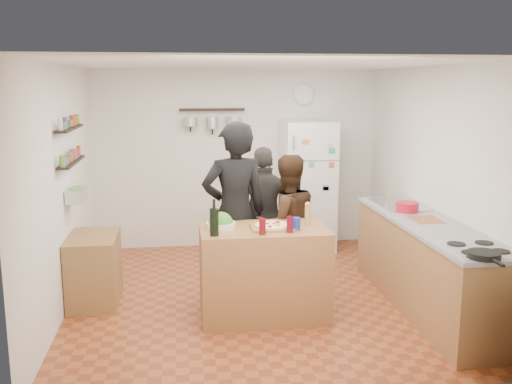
{
  "coord_description": "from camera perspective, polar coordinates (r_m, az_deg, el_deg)",
  "views": [
    {
      "loc": [
        -0.82,
        -5.9,
        2.31
      ],
      "look_at": [
        0.0,
        0.1,
        1.15
      ],
      "focal_mm": 40.0,
      "sensor_mm": 36.0,
      "label": 1
    }
  ],
  "objects": [
    {
      "name": "room_shell",
      "position": [
        6.42,
        -0.35,
        1.35
      ],
      "size": [
        4.2,
        4.2,
        4.2
      ],
      "color": "brown",
      "rests_on": "ground"
    },
    {
      "name": "prep_island",
      "position": [
        5.74,
        0.78,
        -8.02
      ],
      "size": [
        1.25,
        0.72,
        0.91
      ],
      "primitive_type": "cube",
      "color": "#985C37",
      "rests_on": "floor"
    },
    {
      "name": "pizza_board",
      "position": [
        5.6,
        1.63,
        -3.53
      ],
      "size": [
        0.42,
        0.34,
        0.02
      ],
      "primitive_type": "cube",
      "color": "brown",
      "rests_on": "prep_island"
    },
    {
      "name": "pizza",
      "position": [
        5.59,
        1.63,
        -3.34
      ],
      "size": [
        0.34,
        0.34,
        0.02
      ],
      "primitive_type": "cylinder",
      "color": "beige",
      "rests_on": "pizza_board"
    },
    {
      "name": "salad_bowl",
      "position": [
        5.6,
        -3.55,
        -3.34
      ],
      "size": [
        0.29,
        0.29,
        0.06
      ],
      "primitive_type": "cylinder",
      "color": "silver",
      "rests_on": "prep_island"
    },
    {
      "name": "wine_bottle",
      "position": [
        5.31,
        -4.2,
        -3.04
      ],
      "size": [
        0.08,
        0.08,
        0.25
      ],
      "primitive_type": "cylinder",
      "color": "black",
      "rests_on": "prep_island"
    },
    {
      "name": "wine_glass_near",
      "position": [
        5.35,
        0.64,
        -3.47
      ],
      "size": [
        0.06,
        0.06,
        0.15
      ],
      "primitive_type": "cylinder",
      "color": "#600810",
      "rests_on": "prep_island"
    },
    {
      "name": "wine_glass_far",
      "position": [
        5.43,
        3.41,
        -3.25
      ],
      "size": [
        0.06,
        0.06,
        0.16
      ],
      "primitive_type": "cylinder",
      "color": "#580718",
      "rests_on": "prep_island"
    },
    {
      "name": "pepper_mill",
      "position": [
        5.71,
        5.19,
        -2.4
      ],
      "size": [
        0.06,
        0.06,
        0.19
      ],
      "primitive_type": "cylinder",
      "color": "#AF8349",
      "rests_on": "prep_island"
    },
    {
      "name": "salt_canister",
      "position": [
        5.53,
        4.06,
        -3.18
      ],
      "size": [
        0.08,
        0.08,
        0.12
      ],
      "primitive_type": "cylinder",
      "color": "navy",
      "rests_on": "prep_island"
    },
    {
      "name": "person_left",
      "position": [
        6.04,
        -2.15,
        -2.04
      ],
      "size": [
        0.77,
        0.57,
        1.93
      ],
      "primitive_type": "imported",
      "rotation": [
        0.0,
        0.0,
        3.3
      ],
      "color": "black",
      "rests_on": "floor"
    },
    {
      "name": "person_center",
      "position": [
        6.24,
        3.06,
        -3.36
      ],
      "size": [
        0.86,
        0.73,
        1.56
      ],
      "primitive_type": "imported",
      "rotation": [
        0.0,
        0.0,
        3.35
      ],
      "color": "black",
      "rests_on": "floor"
    },
    {
      "name": "person_back",
      "position": [
        6.61,
        0.85,
        -2.37
      ],
      "size": [
        0.97,
        0.47,
        1.6
      ],
      "primitive_type": "imported",
      "rotation": [
        0.0,
        0.0,
        3.05
      ],
      "color": "#2A2826",
      "rests_on": "floor"
    },
    {
      "name": "counter_run",
      "position": [
        6.19,
        16.76,
        -7.1
      ],
      "size": [
        0.63,
        2.63,
        0.9
      ],
      "primitive_type": "cube",
      "color": "#9E7042",
      "rests_on": "floor"
    },
    {
      "name": "stove_top",
      "position": [
        5.26,
        21.3,
        -5.35
      ],
      "size": [
        0.6,
        0.62,
        0.02
      ],
      "primitive_type": "cube",
      "color": "white",
      "rests_on": "counter_run"
    },
    {
      "name": "skillet",
      "position": [
        4.97,
        21.81,
        -5.86
      ],
      "size": [
        0.27,
        0.27,
        0.05
      ],
      "primitive_type": "cylinder",
      "color": "black",
      "rests_on": "stove_top"
    },
    {
      "name": "sink",
      "position": [
        6.83,
        14.04,
        -1.26
      ],
      "size": [
        0.5,
        0.8,
        0.03
      ],
      "primitive_type": "cube",
      "color": "silver",
      "rests_on": "counter_run"
    },
    {
      "name": "cutting_board",
      "position": [
        6.16,
        16.6,
        -2.74
      ],
      "size": [
        0.3,
        0.4,
        0.02
      ],
      "primitive_type": "cube",
      "color": "brown",
      "rests_on": "counter_run"
    },
    {
      "name": "red_bowl",
      "position": [
        6.47,
        14.86,
        -1.46
      ],
      "size": [
        0.25,
        0.25,
        0.1
      ],
      "primitive_type": "cylinder",
      "color": "#B11427",
      "rests_on": "counter_run"
    },
    {
      "name": "fridge",
      "position": [
        7.97,
        5.17,
        0.61
      ],
      "size": [
        0.7,
        0.68,
        1.8
      ],
      "primitive_type": "cube",
      "color": "white",
      "rests_on": "floor"
    },
    {
      "name": "wall_clock",
      "position": [
        8.17,
        4.8,
        9.68
      ],
      "size": [
        0.3,
        0.03,
        0.3
      ],
      "primitive_type": "cylinder",
      "rotation": [
        1.57,
        0.0,
        0.0
      ],
      "color": "silver",
      "rests_on": "back_wall"
    },
    {
      "name": "spice_shelf_lower",
      "position": [
        6.25,
        -17.97,
        2.87
      ],
      "size": [
        0.12,
        1.0,
        0.02
      ],
      "primitive_type": "cube",
      "color": "black",
      "rests_on": "left_wall"
    },
    {
      "name": "spice_shelf_upper",
      "position": [
        6.21,
        -18.16,
        6.07
      ],
      "size": [
        0.12,
        1.0,
        0.02
      ],
      "primitive_type": "cube",
      "color": "black",
      "rests_on": "left_wall"
    },
    {
      "name": "produce_basket",
      "position": [
        6.3,
        -17.52,
        -0.27
      ],
      "size": [
        0.18,
        0.35,
        0.14
      ],
      "primitive_type": "cube",
      "color": "silver",
      "rests_on": "left_wall"
    },
    {
      "name": "side_table",
      "position": [
        6.35,
        -15.86,
        -7.41
      ],
      "size": [
        0.5,
        0.8,
        0.73
      ],
      "primitive_type": "cube",
      "color": "olive",
      "rests_on": "floor"
    },
    {
      "name": "pot_rack",
      "position": [
        7.92,
        -4.42,
        8.21
      ],
      "size": [
        0.9,
        0.04,
        0.04
      ],
      "primitive_type": "cube",
      "color": "black",
      "rests_on": "back_wall"
    }
  ]
}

